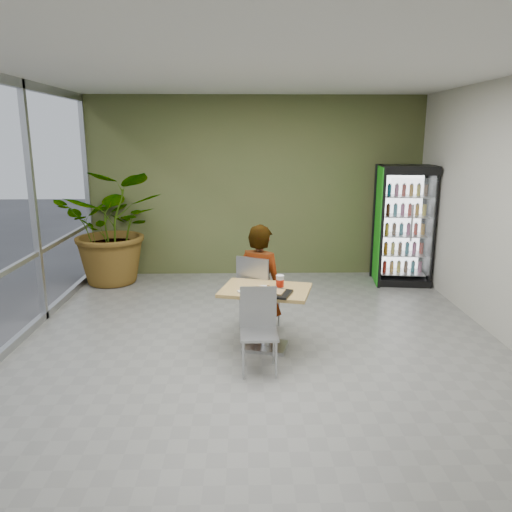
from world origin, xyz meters
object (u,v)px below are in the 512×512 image
object	(u,v)px
dining_table	(266,306)
seated_woman	(260,289)
chair_near	(259,322)
beverage_fridge	(404,225)
potted_plant	(114,227)
cafeteria_tray	(270,293)
soda_cup	(280,282)
chair_far	(256,287)

from	to	relation	value
dining_table	seated_woman	size ratio (longest dim) A/B	0.68
dining_table	chair_near	world-z (taller)	chair_near
beverage_fridge	potted_plant	distance (m)	4.97
chair_near	cafeteria_tray	world-z (taller)	chair_near
seated_woman	soda_cup	world-z (taller)	seated_woman
chair_near	potted_plant	world-z (taller)	potted_plant
chair_near	beverage_fridge	size ratio (longest dim) A/B	0.45
dining_table	chair_far	bearing A→B (deg)	100.19
cafeteria_tray	potted_plant	world-z (taller)	potted_plant
dining_table	seated_woman	distance (m)	0.60
dining_table	potted_plant	size ratio (longest dim) A/B	0.59
dining_table	soda_cup	xyz separation A→B (m)	(0.17, -0.03, 0.29)
beverage_fridge	chair_near	bearing A→B (deg)	-120.98
cafeteria_tray	beverage_fridge	size ratio (longest dim) A/B	0.22
chair_far	cafeteria_tray	xyz separation A→B (m)	(0.14, -0.76, 0.17)
chair_near	seated_woman	size ratio (longest dim) A/B	0.53
seated_woman	soda_cup	xyz separation A→B (m)	(0.21, -0.62, 0.27)
chair_near	cafeteria_tray	xyz separation A→B (m)	(0.14, 0.32, 0.23)
chair_near	cafeteria_tray	size ratio (longest dim) A/B	2.00
chair_near	dining_table	bearing A→B (deg)	78.49
cafeteria_tray	beverage_fridge	distance (m)	3.85
chair_near	soda_cup	world-z (taller)	soda_cup
chair_near	soda_cup	distance (m)	0.64
cafeteria_tray	beverage_fridge	world-z (taller)	beverage_fridge
soda_cup	beverage_fridge	xyz separation A→B (m)	(2.32, 2.78, 0.18)
chair_far	beverage_fridge	distance (m)	3.42
cafeteria_tray	potted_plant	distance (m)	3.98
chair_near	cafeteria_tray	bearing A→B (deg)	64.74
potted_plant	soda_cup	bearing A→B (deg)	-47.52
chair_far	seated_woman	bearing A→B (deg)	-110.80
dining_table	chair_far	size ratio (longest dim) A/B	1.15
chair_far	seated_woman	xyz separation A→B (m)	(0.05, 0.04, -0.03)
cafeteria_tray	dining_table	bearing A→B (deg)	101.93
potted_plant	chair_far	bearing A→B (deg)	-44.11
chair_far	soda_cup	world-z (taller)	chair_far
dining_table	beverage_fridge	xyz separation A→B (m)	(2.49, 2.75, 0.48)
dining_table	potted_plant	bearing A→B (deg)	130.93
beverage_fridge	cafeteria_tray	bearing A→B (deg)	-122.24
dining_table	soda_cup	distance (m)	0.34
beverage_fridge	potted_plant	xyz separation A→B (m)	(-4.97, 0.11, -0.03)
cafeteria_tray	chair_far	bearing A→B (deg)	100.67
dining_table	seated_woman	world-z (taller)	seated_woman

